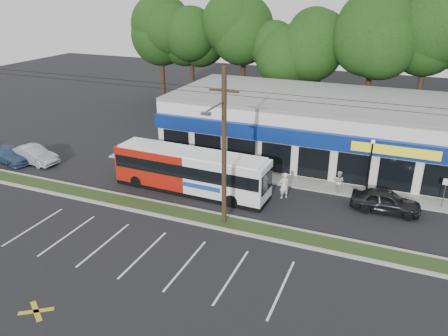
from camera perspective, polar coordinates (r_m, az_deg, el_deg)
The scene contains 16 objects.
ground at distance 28.65m, azimuth -6.35°, elevation -6.95°, with size 120.00×120.00×0.00m, color black.
grass_strip at distance 29.39m, azimuth -5.43°, elevation -5.97°, with size 40.00×1.60×0.12m, color #2B3B18.
curb_south at distance 28.73m, azimuth -6.22°, elevation -6.69°, with size 40.00×0.25×0.14m, color #9E9E93.
curb_north at distance 30.05m, azimuth -4.68°, elevation -5.24°, with size 40.00×0.25×0.14m, color #9E9E93.
sidewalk at distance 34.53m, azimuth 8.18°, elevation -1.59°, with size 32.00×2.20×0.10m, color #9E9E93.
strip_mall at distance 39.89m, azimuth 11.65°, elevation 5.50°, with size 25.00×12.55×5.30m.
utility_pole at distance 26.02m, azimuth -0.39°, elevation 3.19°, with size 50.00×2.77×10.00m.
lamp_post at distance 32.58m, azimuth 18.58°, elevation 0.90°, with size 0.30×0.30×4.25m.
sign_post at distance 32.95m, azimuth 26.94°, elevation -2.32°, with size 0.45×0.10×2.23m.
tree_line at distance 48.75m, azimuth 12.89°, elevation 15.40°, with size 46.76×6.76×11.83m.
metrobus at distance 31.94m, azimuth -4.35°, elevation -0.30°, with size 11.82×2.86×3.16m.
car_dark at distance 31.27m, azimuth 20.38°, elevation -4.09°, with size 1.82×4.51×1.54m, color black.
car_silver at distance 40.79m, azimuth -23.61°, elevation 1.58°, with size 1.59×4.56×1.50m, color #A3A6AA.
car_blue at distance 41.96m, azimuth -26.16°, elevation 1.59°, with size 1.90×4.67×1.35m, color navy.
pedestrian_a at distance 31.37m, azimuth 7.88°, elevation -2.29°, with size 0.71×0.47×1.96m, color silver.
pedestrian_b at distance 33.13m, azimuth 14.72°, elevation -1.73°, with size 0.81×0.63×1.67m, color beige.
Camera 1 is at (12.37, -21.69, 14.05)m, focal length 35.00 mm.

